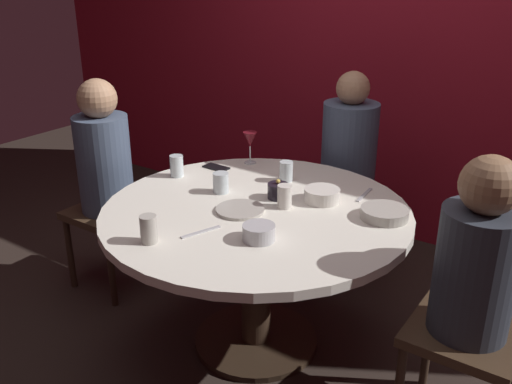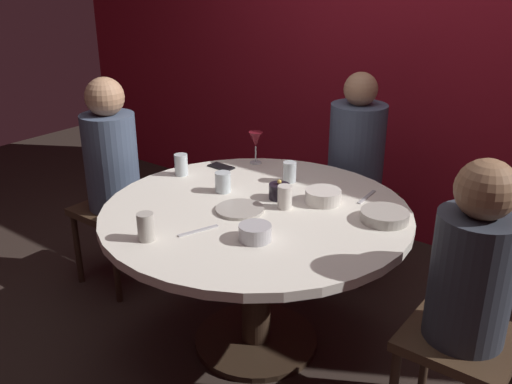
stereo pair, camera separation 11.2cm
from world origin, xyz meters
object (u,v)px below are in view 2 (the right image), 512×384
Objects in this scene: wine_glass at (256,141)px; bowl_small_white at (385,216)px; bowl_salad_center at (323,196)px; cell_phone at (221,167)px; seated_diner_right at (471,277)px; dining_table at (256,237)px; cup_far_edge at (223,182)px; cup_center_front at (285,197)px; cup_by_left_diner at (290,172)px; candle_holder at (279,191)px; dinner_plate at (240,209)px; cup_near_candle at (181,165)px; bowl_serving_large at (255,232)px; cup_by_right_diner at (146,227)px; seated_diner_left at (111,161)px; seated_diner_back at (356,153)px.

bowl_small_white is at bearing -16.11° from wine_glass.
cell_phone is at bearing 173.69° from bowl_salad_center.
cell_phone is (-1.43, 0.32, 0.01)m from seated_diner_right.
cup_far_edge is (-0.25, 0.06, 0.19)m from dining_table.
seated_diner_right reaches higher than cup_center_front.
seated_diner_right is at bearing -19.74° from cup_by_left_diner.
seated_diner_right reaches higher than candle_holder.
dinner_plate is (-0.04, -0.06, 0.15)m from dining_table.
seated_diner_right is at bearing -3.03° from cup_far_edge.
bowl_salad_center is at bearing 177.92° from bowl_small_white.
cup_near_candle is (-0.58, -0.05, 0.02)m from candle_holder.
cup_near_candle reaches higher than cup_by_left_diner.
candle_holder reaches higher than bowl_serving_large.
cup_by_right_diner is (0.40, -0.61, 0.00)m from cup_near_candle.
seated_diner_right is 0.86m from cup_center_front.
seated_diner_left is 1.09m from cup_center_front.
bowl_small_white is at bearing -27.45° from seated_diner_right.
seated_diner_back is 1.01m from cup_near_candle.
bowl_salad_center is at bearing 51.17° from dinner_plate.
cup_center_front reaches higher than bowl_serving_large.
seated_diner_right is 1.46m from cell_phone.
seated_diner_left reaches higher than cell_phone.
cell_phone is (-0.47, 0.32, 0.15)m from dining_table.
candle_holder is 0.68m from cup_by_right_diner.
dining_table is at bearing -14.44° from cup_far_edge.
bowl_small_white is (0.49, 0.07, -0.01)m from candle_holder.
cell_phone is 0.62m from cup_center_front.
bowl_serving_large is (0.55, -0.73, -0.10)m from wine_glass.
dining_table is 0.23m from cup_center_front.
seated_diner_right reaches higher than cup_near_candle.
cup_by_left_diner is at bearing 27.59° from cup_near_candle.
seated_diner_left is 11.35× the size of cup_center_front.
cup_center_front reaches higher than cell_phone.
seated_diner_right is 1.52m from cup_near_candle.
wine_glass reaches higher than cup_far_edge.
seated_diner_left reaches higher than bowl_serving_large.
cup_near_candle is 0.98× the size of cup_by_right_diner.
dining_table is at bearing -129.94° from bowl_salad_center.
cup_near_candle is at bearing -170.13° from bowl_salad_center.
bowl_serving_large is 0.66m from cup_by_left_diner.
cup_by_left_diner is at bearing -79.90° from cell_phone.
bowl_serving_large is (0.18, -0.24, 0.17)m from dining_table.
cup_center_front is (-0.10, -0.16, 0.02)m from bowl_salad_center.
seated_diner_right is 10.25× the size of cup_by_right_diner.
cup_near_candle is (-0.19, -0.38, -0.07)m from wine_glass.
bowl_salad_center is at bearing -24.95° from cup_by_left_diner.
cup_by_left_diner is 0.90× the size of cup_by_right_diner.
dining_table is 14.27× the size of candle_holder.
dining_table is 0.95m from seated_diner_back.
bowl_salad_center is 0.19m from cup_center_front.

